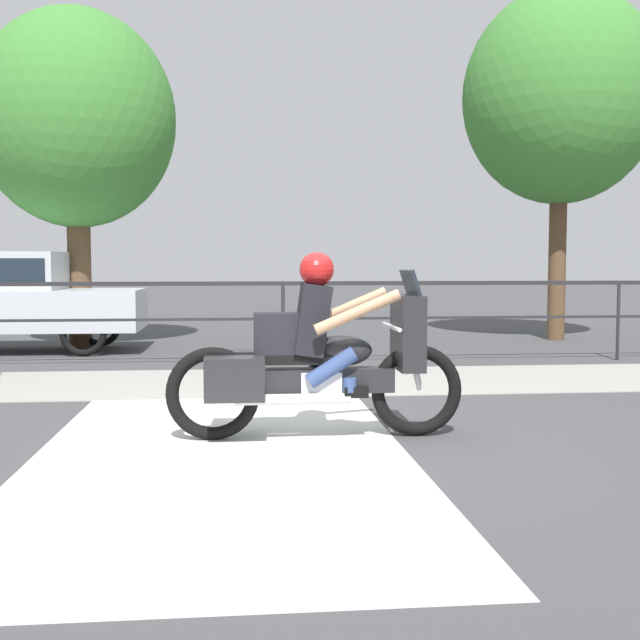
{
  "coord_description": "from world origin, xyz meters",
  "views": [
    {
      "loc": [
        -0.64,
        -6.47,
        1.47
      ],
      "look_at": [
        0.22,
        1.97,
        0.87
      ],
      "focal_mm": 45.0,
      "sensor_mm": 36.0,
      "label": 1
    }
  ],
  "objects_px": {
    "parked_car": "(1,295)",
    "tree_behind_car": "(76,120)",
    "motorcycle": "(315,357)",
    "tree_behind_sign": "(561,97)"
  },
  "relations": [
    {
      "from": "parked_car",
      "to": "tree_behind_car",
      "type": "height_order",
      "value": "tree_behind_car"
    },
    {
      "from": "parked_car",
      "to": "tree_behind_car",
      "type": "relative_size",
      "value": 0.74
    },
    {
      "from": "tree_behind_car",
      "to": "parked_car",
      "type": "bearing_deg",
      "value": -142.71
    },
    {
      "from": "motorcycle",
      "to": "parked_car",
      "type": "xyz_separation_m",
      "value": [
        -4.54,
        7.05,
        0.27
      ]
    },
    {
      "from": "tree_behind_sign",
      "to": "tree_behind_car",
      "type": "height_order",
      "value": "tree_behind_sign"
    },
    {
      "from": "motorcycle",
      "to": "parked_car",
      "type": "relative_size",
      "value": 0.57
    },
    {
      "from": "motorcycle",
      "to": "parked_car",
      "type": "distance_m",
      "value": 8.39
    },
    {
      "from": "motorcycle",
      "to": "tree_behind_car",
      "type": "height_order",
      "value": "tree_behind_car"
    },
    {
      "from": "tree_behind_sign",
      "to": "motorcycle",
      "type": "bearing_deg",
      "value": -123.57
    },
    {
      "from": "motorcycle",
      "to": "tree_behind_car",
      "type": "distance_m",
      "value": 9.21
    }
  ]
}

